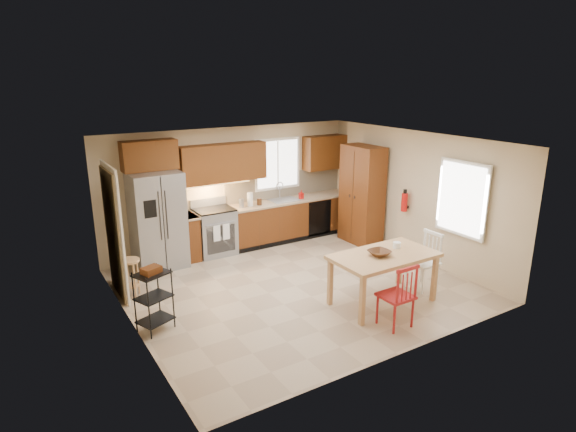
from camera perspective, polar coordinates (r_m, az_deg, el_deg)
The scene contains 33 objects.
floor at distance 8.41m, azimuth 0.92°, elevation -8.29°, with size 5.50×5.50×0.00m, color tan.
ceiling at distance 7.71m, azimuth 1.01°, elevation 8.84°, with size 5.50×5.00×0.02m, color silver.
wall_back at distance 10.09m, azimuth -6.72°, elevation 3.35°, with size 5.50×0.02×2.50m, color #CCB793.
wall_front at distance 6.14m, azimuth 13.72°, elevation -5.79°, with size 5.50×0.02×2.50m, color #CCB793.
wall_left at distance 6.96m, azimuth -18.52°, elevation -3.51°, with size 0.02×5.00×2.50m, color #CCB793.
wall_right at distance 9.68m, azimuth 14.81°, elevation 2.35°, with size 0.02×5.00×2.50m, color #CCB793.
refrigerator at distance 9.27m, azimuth -15.20°, elevation -0.50°, with size 0.92×0.75×1.82m, color gray.
range_stove at distance 9.82m, azimuth -8.69°, elevation -1.90°, with size 0.76×0.63×0.92m, color gray.
base_cabinet_narrow at distance 9.65m, azimuth -11.72°, elevation -2.46°, with size 0.30×0.60×0.90m, color #612A12.
base_cabinet_run at distance 10.64m, azimuth 0.41°, elevation -0.30°, with size 2.92×0.60×0.90m, color #612A12.
dishwasher at distance 10.71m, azimuth 3.77°, elevation -0.23°, with size 0.60×0.02×0.78m, color black.
backsplash at distance 10.69m, azimuth -0.40°, elevation 3.80°, with size 2.92×0.03×0.55m, color beige.
upper_over_fridge at distance 9.19m, azimuth -16.12°, elevation 6.93°, with size 1.00×0.35×0.55m, color #5C2E0F.
upper_left_block at distance 9.72m, azimuth -7.73°, elevation 6.27°, with size 1.80×0.35×0.75m, color #5C2E0F.
upper_right_block at distance 10.96m, azimuth 4.36°, elevation 7.53°, with size 1.00×0.35×0.75m, color #5C2E0F.
window_back at distance 10.50m, azimuth -1.28°, elevation 6.20°, with size 1.12×0.04×1.12m, color white.
sink at distance 10.43m, azimuth -0.47°, elevation 1.69°, with size 0.62×0.46×0.16m, color gray.
undercab_glow at distance 9.66m, azimuth -9.21°, elevation 3.75°, with size 1.60×0.30×0.01m, color #FFBF66.
soap_bottle at distance 10.51m, azimuth 1.58°, elevation 2.57°, with size 0.09×0.09×0.19m, color #B20F0C.
paper_towel at distance 9.95m, azimuth -4.52°, elevation 1.97°, with size 0.12×0.12×0.28m, color white.
canister_steel at distance 9.87m, azimuth -5.54°, elevation 1.53°, with size 0.11×0.11×0.18m, color gray.
canister_wood at distance 10.03m, azimuth -3.42°, elevation 1.70°, with size 0.10×0.10×0.14m, color #4E2915.
pantry at distance 10.36m, azimuth 8.73°, elevation 2.48°, with size 0.50×0.95×2.10m, color #612A12.
fire_extinguisher at distance 9.74m, azimuth 13.63°, elevation 1.60°, with size 0.12×0.12×0.36m, color #B20F0C.
window_right at distance 8.86m, azimuth 19.93°, elevation 1.94°, with size 0.04×1.02×1.32m, color white.
doorway at distance 8.24m, azimuth -20.02°, elevation -2.02°, with size 0.04×0.95×2.10m, color #8C7A59.
dining_table at distance 7.83m, azimuth 11.17°, elevation -7.33°, with size 1.66×0.93×0.81m, color tan, non-canonical shape.
chair_red at distance 7.15m, azimuth 12.66°, elevation -9.09°, with size 0.46×0.46×0.97m, color maroon, non-canonical shape.
chair_white at distance 8.47m, azimuth 15.73°, elevation -5.19°, with size 0.46×0.46×0.97m, color white, non-canonical shape.
table_bowl at distance 7.61m, azimuth 10.76°, elevation -4.66°, with size 0.34×0.34×0.08m, color #4E2915.
table_jar at distance 7.97m, azimuth 12.77°, elevation -3.54°, with size 0.13×0.13×0.15m, color white.
bar_stool at distance 8.34m, azimuth -18.09°, elevation -6.97°, with size 0.31×0.31×0.64m, color tan, non-canonical shape.
utility_cart at distance 7.14m, azimuth -15.61°, elevation -9.61°, with size 0.46×0.36×0.91m, color black, non-canonical shape.
Camera 1 is at (-4.13, -6.43, 3.53)m, focal length 30.00 mm.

